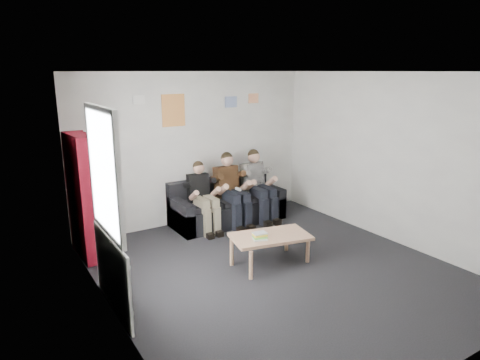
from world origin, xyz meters
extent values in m
plane|color=black|center=(0.00, 0.00, 0.00)|extent=(5.00, 5.00, 0.00)
plane|color=white|center=(0.00, 0.00, 2.70)|extent=(5.00, 5.00, 0.00)
plane|color=white|center=(0.00, 2.50, 1.35)|extent=(4.50, 0.00, 4.50)
plane|color=white|center=(0.00, -2.50, 1.35)|extent=(4.50, 0.00, 4.50)
plane|color=white|center=(-2.25, 0.00, 1.35)|extent=(0.00, 5.00, 5.00)
plane|color=white|center=(2.25, 0.00, 1.35)|extent=(0.00, 5.00, 5.00)
cube|color=black|center=(0.42, 2.07, 0.20)|extent=(2.06, 0.84, 0.39)
cube|color=black|center=(0.42, 2.40, 0.59)|extent=(2.06, 0.19, 0.40)
cube|color=black|center=(-0.52, 2.07, 0.28)|extent=(0.17, 0.84, 0.56)
cube|color=black|center=(1.37, 2.07, 0.28)|extent=(0.17, 0.84, 0.56)
cube|color=black|center=(0.42, 1.99, 0.44)|extent=(1.72, 0.58, 0.09)
cube|color=maroon|center=(-2.09, 1.92, 0.92)|extent=(0.28, 0.83, 1.84)
cube|color=tan|center=(0.04, 0.22, 0.42)|extent=(1.10, 0.61, 0.04)
cylinder|color=tan|center=(-0.46, -0.02, 0.20)|extent=(0.06, 0.06, 0.40)
cylinder|color=tan|center=(0.53, -0.02, 0.20)|extent=(0.06, 0.06, 0.40)
cylinder|color=tan|center=(-0.46, 0.47, 0.20)|extent=(0.06, 0.06, 0.40)
cylinder|color=tan|center=(0.53, 0.47, 0.20)|extent=(0.06, 0.06, 0.40)
cube|color=silver|center=(-0.18, 0.17, 0.45)|extent=(0.19, 0.14, 0.02)
cube|color=#5EB13F|center=(-0.16, 0.20, 0.46)|extent=(0.19, 0.14, 0.02)
cube|color=gold|center=(-0.14, 0.23, 0.48)|extent=(0.19, 0.14, 0.02)
cube|color=silver|center=(-0.12, 0.26, 0.49)|extent=(0.19, 0.14, 0.02)
cube|color=black|center=(-0.15, 2.11, 0.73)|extent=(0.36, 0.26, 0.51)
sphere|color=tan|center=(-0.15, 2.07, 1.08)|extent=(0.20, 0.20, 0.20)
sphere|color=black|center=(-0.15, 2.09, 1.11)|extent=(0.19, 0.19, 0.19)
cube|color=gray|center=(-0.15, 1.84, 0.55)|extent=(0.32, 0.42, 0.14)
cube|color=gray|center=(-0.15, 1.64, 0.24)|extent=(0.31, 0.13, 0.49)
cube|color=black|center=(-0.15, 1.59, 0.05)|extent=(0.31, 0.23, 0.09)
cube|color=#452F17|center=(0.42, 2.12, 0.76)|extent=(0.41, 0.30, 0.58)
sphere|color=tan|center=(0.42, 2.08, 1.16)|extent=(0.23, 0.23, 0.23)
sphere|color=black|center=(0.42, 2.10, 1.20)|extent=(0.21, 0.21, 0.21)
cube|color=black|center=(0.42, 1.81, 0.56)|extent=(0.37, 0.47, 0.15)
cube|color=black|center=(0.42, 1.59, 0.24)|extent=(0.35, 0.14, 0.49)
cube|color=black|center=(0.42, 1.53, 0.05)|extent=(0.35, 0.27, 0.10)
cube|color=white|center=(0.42, 1.71, 0.71)|extent=(0.04, 0.14, 0.04)
cube|color=beige|center=(1.00, 2.12, 0.76)|extent=(0.41, 0.30, 0.58)
sphere|color=tan|center=(1.00, 2.08, 1.16)|extent=(0.22, 0.22, 0.22)
sphere|color=black|center=(1.00, 2.10, 1.19)|extent=(0.21, 0.21, 0.21)
cube|color=black|center=(1.00, 1.82, 0.56)|extent=(0.37, 0.47, 0.15)
cube|color=black|center=(1.00, 1.59, 0.24)|extent=(0.35, 0.14, 0.49)
cube|color=black|center=(1.00, 1.53, 0.05)|extent=(0.35, 0.26, 0.10)
cylinder|color=white|center=(-2.15, -0.08, 0.35)|extent=(0.06, 0.06, 0.60)
cylinder|color=white|center=(-2.15, 0.00, 0.35)|extent=(0.06, 0.06, 0.60)
cylinder|color=white|center=(-2.15, 0.08, 0.35)|extent=(0.06, 0.06, 0.60)
cylinder|color=white|center=(-2.15, 0.16, 0.35)|extent=(0.06, 0.06, 0.60)
cylinder|color=white|center=(-2.15, 0.24, 0.35)|extent=(0.06, 0.06, 0.60)
cylinder|color=white|center=(-2.15, 0.32, 0.35)|extent=(0.06, 0.06, 0.60)
cylinder|color=white|center=(-2.15, 0.40, 0.35)|extent=(0.06, 0.06, 0.60)
cylinder|color=white|center=(-2.15, 0.48, 0.35)|extent=(0.06, 0.06, 0.60)
cube|color=white|center=(-2.15, 0.20, 0.07)|extent=(0.10, 0.64, 0.04)
cube|color=white|center=(-2.15, 0.20, 0.63)|extent=(0.10, 0.64, 0.04)
cube|color=white|center=(-2.23, 0.20, 1.65)|extent=(0.02, 1.00, 1.30)
cube|color=silver|center=(-2.22, 0.20, 2.33)|extent=(0.05, 1.12, 0.06)
cube|color=silver|center=(-2.22, 0.20, 0.97)|extent=(0.05, 1.12, 0.06)
cube|color=silver|center=(-2.22, 0.20, 0.45)|extent=(0.03, 1.30, 0.90)
cube|color=#DACE4D|center=(-0.40, 2.49, 2.05)|extent=(0.42, 0.01, 0.55)
cube|color=blue|center=(0.75, 2.49, 2.15)|extent=(0.25, 0.01, 0.20)
cube|color=#DA4484|center=(1.25, 2.49, 2.20)|extent=(0.22, 0.01, 0.18)
cube|color=white|center=(-1.00, 2.49, 2.25)|extent=(0.20, 0.01, 0.14)
camera|label=1|loc=(-3.36, -4.37, 2.71)|focal=32.00mm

